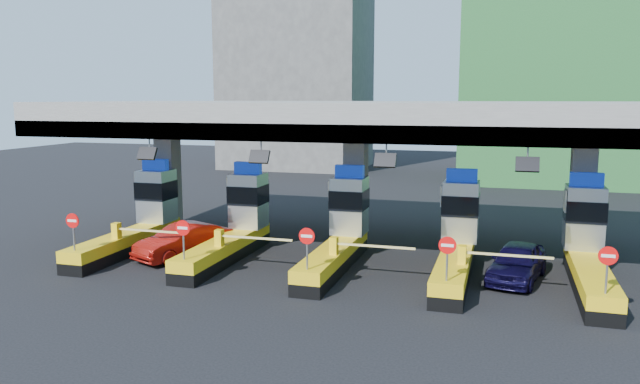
# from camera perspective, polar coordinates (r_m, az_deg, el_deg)

# --- Properties ---
(ground) EXTENTS (120.00, 120.00, 0.00)m
(ground) POSITION_cam_1_polar(r_m,az_deg,el_deg) (27.41, 1.77, -6.59)
(ground) COLOR black
(ground) RESTS_ON ground
(toll_canopy) EXTENTS (28.00, 12.09, 7.00)m
(toll_canopy) POSITION_cam_1_polar(r_m,az_deg,el_deg) (29.25, 3.27, 6.53)
(toll_canopy) COLOR slate
(toll_canopy) RESTS_ON ground
(toll_lane_far_left) EXTENTS (4.43, 8.00, 4.16)m
(toll_lane_far_left) POSITION_cam_1_polar(r_m,az_deg,el_deg) (31.32, -16.08, -2.38)
(toll_lane_far_left) COLOR black
(toll_lane_far_left) RESTS_ON ground
(toll_lane_left) EXTENTS (4.43, 8.00, 4.16)m
(toll_lane_left) POSITION_cam_1_polar(r_m,az_deg,el_deg) (28.97, -7.70, -2.99)
(toll_lane_left) COLOR black
(toll_lane_left) RESTS_ON ground
(toll_lane_center) EXTENTS (4.43, 8.00, 4.16)m
(toll_lane_center) POSITION_cam_1_polar(r_m,az_deg,el_deg) (27.34, 1.93, -3.62)
(toll_lane_center) COLOR black
(toll_lane_center) RESTS_ON ground
(toll_lane_right) EXTENTS (4.43, 8.00, 4.16)m
(toll_lane_right) POSITION_cam_1_polar(r_m,az_deg,el_deg) (26.56, 12.46, -4.19)
(toll_lane_right) COLOR black
(toll_lane_right) RESTS_ON ground
(toll_lane_far_right) EXTENTS (4.43, 8.00, 4.16)m
(toll_lane_far_right) POSITION_cam_1_polar(r_m,az_deg,el_deg) (26.71, 23.25, -4.62)
(toll_lane_far_right) COLOR black
(toll_lane_far_right) RESTS_ON ground
(bg_building_scaffold) EXTENTS (18.00, 12.00, 28.00)m
(bg_building_scaffold) POSITION_cam_1_polar(r_m,az_deg,el_deg) (58.22, 22.37, 14.72)
(bg_building_scaffold) COLOR #1E5926
(bg_building_scaffold) RESTS_ON ground
(bg_building_concrete) EXTENTS (14.00, 10.00, 18.00)m
(bg_building_concrete) POSITION_cam_1_polar(r_m,az_deg,el_deg) (64.99, -2.12, 10.23)
(bg_building_concrete) COLOR #4C4C49
(bg_building_concrete) RESTS_ON ground
(van) EXTENTS (2.69, 4.68, 1.50)m
(van) POSITION_cam_1_polar(r_m,az_deg,el_deg) (26.04, 17.57, -6.12)
(van) COLOR black
(van) RESTS_ON ground
(red_car) EXTENTS (3.36, 4.87, 1.52)m
(red_car) POSITION_cam_1_polar(r_m,az_deg,el_deg) (28.96, -12.37, -4.41)
(red_car) COLOR maroon
(red_car) RESTS_ON ground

